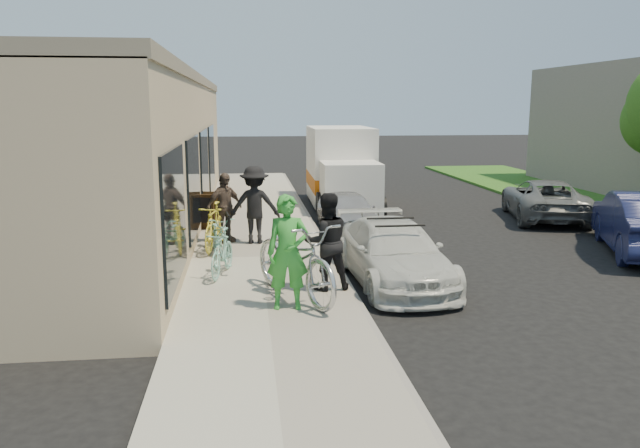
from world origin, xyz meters
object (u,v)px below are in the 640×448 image
cruiser_bike_b (218,235)px  bystander_b (224,208)px  sandwich_board (205,211)px  bystander_a (255,205)px  sedan_white (394,253)px  woman_rider (288,252)px  bike_rack (228,230)px  sedan_silver (348,212)px  tandem_bike (295,259)px  far_car_gray (544,199)px  man_standing (326,242)px  cruiser_bike_a (222,253)px  cruiser_bike_c (214,227)px  moving_truck (341,172)px

cruiser_bike_b → bystander_b: size_ratio=0.96×
sandwich_board → bystander_a: 2.31m
bystander_b → sedan_white: bearing=-82.7°
sandwich_board → woman_rider: woman_rider is taller
bike_rack → bystander_a: 1.33m
bike_rack → sedan_silver: bearing=43.2°
bystander_a → tandem_bike: bearing=102.1°
far_car_gray → man_standing: (-7.54, -6.97, 0.42)m
sedan_white → sedan_silver: bearing=87.8°
cruiser_bike_a → bike_rack: bearing=100.9°
sedan_white → sandwich_board: bearing=124.4°
sandwich_board → bystander_b: (0.56, -1.65, 0.34)m
sandwich_board → bystander_b: size_ratio=0.58×
sedan_silver → far_car_gray: far_car_gray is taller
man_standing → bystander_b: size_ratio=1.04×
tandem_bike → cruiser_bike_a: 2.08m
sandwich_board → tandem_bike: 6.58m
cruiser_bike_c → bystander_b: size_ratio=1.06×
bike_rack → moving_truck: bearing=63.5°
sandwich_board → sedan_white: sedan_white is taller
cruiser_bike_a → bystander_b: size_ratio=0.89×
woman_rider → sedan_white: bearing=41.9°
sedan_white → tandem_bike: (-1.99, -1.18, 0.23)m
sedan_white → bystander_a: size_ratio=2.26×
far_car_gray → cruiser_bike_a: size_ratio=2.93×
cruiser_bike_a → bystander_b: 3.07m
bystander_a → man_standing: bearing=111.0°
sedan_silver → woman_rider: size_ratio=1.74×
sedan_white → woman_rider: woman_rider is taller
moving_truck → bystander_a: 6.93m
bike_rack → sedan_white: 3.85m
moving_truck → tandem_bike: size_ratio=2.11×
sandwich_board → bystander_b: bystander_b is taller
sedan_white → cruiser_bike_a: 3.32m
woman_rider → man_standing: size_ratio=1.07×
sedan_white → far_car_gray: (6.14, 6.24, 0.01)m
bystander_b → woman_rider: bearing=-113.8°
cruiser_bike_a → bystander_a: (0.69, 2.82, 0.48)m
man_standing → cruiser_bike_a: size_ratio=1.17×
cruiser_bike_c → bystander_b: 0.89m
cruiser_bike_a → woman_rider: bearing=-48.8°
bike_rack → sedan_silver: size_ratio=0.28×
bystander_b → sandwich_board: bearing=72.4°
bike_rack → tandem_bike: tandem_bike is taller
sedan_silver → moving_truck: moving_truck is taller
far_car_gray → bystander_b: size_ratio=2.60×
tandem_bike → woman_rider: 0.62m
man_standing → cruiser_bike_c: 4.03m
cruiser_bike_a → bystander_b: (-0.03, 3.04, 0.39)m
bike_rack → far_car_gray: size_ratio=0.21×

